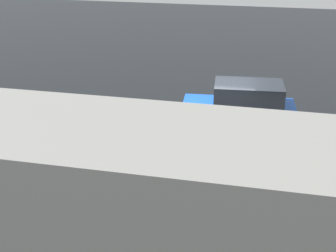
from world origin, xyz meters
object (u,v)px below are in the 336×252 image
object	(u,v)px
fire_hydrant	(86,160)
pedestrian	(58,135)
sign_post	(25,136)
moving_hatchback	(241,111)

from	to	relation	value
fire_hydrant	pedestrian	distance (m)	1.25
fire_hydrant	sign_post	size ratio (longest dim) A/B	0.33
moving_hatchback	sign_post	distance (m)	7.38
moving_hatchback	fire_hydrant	xyz separation A→B (m)	(4.42, 3.53, -0.63)
moving_hatchback	pedestrian	world-z (taller)	moving_hatchback
pedestrian	sign_post	distance (m)	1.65
moving_hatchback	sign_post	world-z (taller)	sign_post
fire_hydrant	sign_post	bearing A→B (deg)	41.62
sign_post	moving_hatchback	bearing A→B (deg)	-140.65
fire_hydrant	pedestrian	xyz separation A→B (m)	(1.06, -0.38, 0.56)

